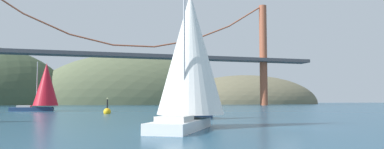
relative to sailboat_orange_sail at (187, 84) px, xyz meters
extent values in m
plane|color=navy|center=(4.15, -13.39, -3.83)|extent=(360.00, 360.00, 0.00)
ellipsoid|color=#5B6647|center=(9.15, 121.61, -3.83)|extent=(87.02, 44.00, 45.00)
ellipsoid|color=#6B664C|center=(64.15, 121.61, -3.83)|extent=(73.41, 44.00, 27.89)
cylinder|color=brown|center=(52.10, 81.61, 14.86)|extent=(2.80, 2.80, 37.38)
cube|color=#47474C|center=(4.15, 81.61, 12.87)|extent=(131.89, 6.00, 1.20)
cylinder|color=brown|center=(-23.25, 81.61, 22.00)|extent=(13.89, 0.50, 6.24)
cylinder|color=brown|center=(-9.55, 81.61, 17.67)|extent=(13.80, 0.50, 3.38)
cylinder|color=brown|center=(4.15, 81.61, 16.23)|extent=(13.70, 0.50, 0.50)
cylinder|color=brown|center=(17.85, 81.61, 17.67)|extent=(13.80, 0.50, 3.38)
cylinder|color=brown|center=(31.55, 81.61, 22.00)|extent=(13.89, 0.50, 6.24)
cylinder|color=brown|center=(45.25, 81.61, 29.22)|extent=(13.97, 0.50, 9.09)
cube|color=navy|center=(1.24, 1.19, -3.48)|extent=(5.34, 5.23, 0.68)
cube|color=beige|center=(2.00, 1.92, -2.96)|extent=(2.20, 2.19, 0.36)
cylinder|color=#B2B2B7|center=(0.81, 0.78, 0.45)|extent=(0.14, 0.14, 7.19)
cone|color=orange|center=(-0.11, -0.11, 0.29)|extent=(5.22, 5.22, 6.27)
cube|color=navy|center=(-20.15, 34.42, -3.48)|extent=(7.50, 2.81, 0.70)
cube|color=beige|center=(-21.47, 34.52, -2.95)|extent=(2.47, 1.90, 0.36)
cylinder|color=#B2B2B7|center=(-19.41, 34.37, 1.12)|extent=(0.14, 0.14, 8.49)
cone|color=#B21423|center=(-17.80, 34.26, 1.13)|extent=(4.78, 4.78, 7.92)
cube|color=white|center=(-4.06, -13.28, -3.48)|extent=(6.33, 8.39, 0.70)
cube|color=beige|center=(-4.81, -14.56, -2.95)|extent=(2.99, 3.25, 0.36)
cylinder|color=#B2B2B7|center=(-3.65, -12.57, 2.14)|extent=(0.14, 0.14, 10.53)
cone|color=white|center=(-2.74, -11.00, 1.87)|extent=(6.97, 6.97, 9.40)
sphere|color=gold|center=(-7.47, 17.34, -3.52)|extent=(1.10, 1.10, 1.10)
cylinder|color=black|center=(-7.47, 17.34, -2.48)|extent=(0.20, 0.20, 1.60)
sphere|color=#F2EA99|center=(-7.47, 17.34, -1.56)|extent=(0.24, 0.24, 0.24)
camera|label=1|loc=(-10.21, -37.06, -1.72)|focal=33.27mm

